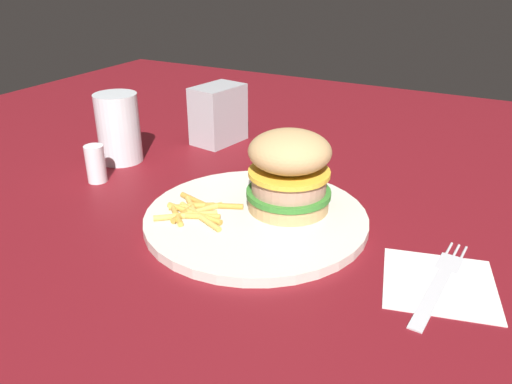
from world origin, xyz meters
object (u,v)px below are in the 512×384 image
Objects in this scene: fork at (440,279)px; salt_shaker at (96,164)px; plate at (256,218)px; sandwich at (289,171)px; drink_glass at (119,131)px; napkin at (440,282)px; napkin_dispenser at (218,114)px; fries_pile at (195,211)px.

salt_shaker is at bearing 177.20° from fork.
plate is 0.23m from fork.
sandwich reaches higher than plate.
napkin is at bearing -11.63° from drink_glass.
sandwich reaches higher than salt_shaker.
fork is 0.49m from salt_shaker.
napkin_dispenser is (-0.20, 0.23, 0.04)m from plate.
napkin_dispenser is at bearing 74.28° from salt_shaker.
sandwich is 0.96× the size of napkin.
salt_shaker is (-0.49, 0.03, 0.03)m from napkin.
plate is at bearing 173.91° from napkin.
drink_glass is 1.09× the size of napkin_dispenser.
drink_glass is (-0.51, 0.11, 0.05)m from napkin.
drink_glass reaches higher than fries_pile.
napkin_dispenser is at bearing 59.18° from drink_glass.
fries_pile is 0.30m from napkin_dispenser.
napkin is at bearing -16.46° from sandwich.
sandwich is 0.30m from salt_shaker.
salt_shaker is at bearing -173.60° from sandwich.
sandwich is 0.32m from drink_glass.
fries_pile is at bearing -27.66° from drink_glass.
plate is at bearing -0.33° from salt_shaker.
salt_shaker is (-0.07, -0.23, -0.02)m from napkin_dispenser.
napkin is at bearing -6.09° from plate.
sandwich is 0.13m from fries_pile.
plate is 2.90× the size of fries_pile.
plate is 5.01× the size of salt_shaker.
plate is 0.30m from drink_glass.
fries_pile is at bearing -144.21° from napkin_dispenser.
sandwich is at bearing 163.54° from napkin.
napkin_dispenser is 1.81× the size of salt_shaker.
salt_shaker reaches higher than plate.
plate is at bearing -128.91° from sandwich.
napkin is 0.00m from fork.
salt_shaker is (-0.49, 0.02, 0.02)m from fork.
drink_glass reaches higher than napkin_dispenser.
sandwich is 1.93× the size of salt_shaker.
fries_pile is at bearing -177.90° from napkin.
fries_pile is 0.20m from salt_shaker.
drink_glass is 0.18m from napkin_dispenser.
fork is at bearing -111.57° from napkin_dispenser.
fries_pile reaches higher than plate.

